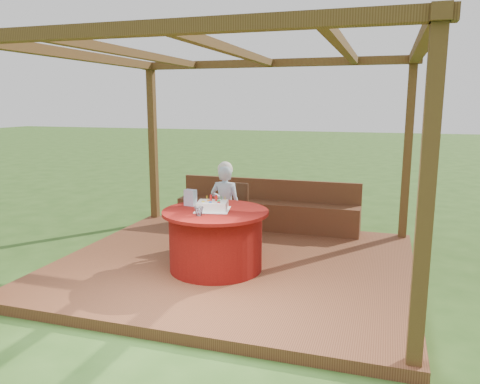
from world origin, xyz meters
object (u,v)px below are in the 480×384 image
(bench, at_px, (267,213))
(gift_bag, at_px, (190,198))
(chair, at_px, (231,211))
(drinking_glass, at_px, (199,211))
(birthday_cake, at_px, (212,206))
(elderly_woman, at_px, (225,205))
(table, at_px, (216,239))

(bench, distance_m, gift_bag, 2.05)
(gift_bag, bearing_deg, chair, 83.45)
(drinking_glass, bearing_deg, birthday_cake, 80.85)
(bench, height_order, drinking_glass, drinking_glass)
(elderly_woman, distance_m, gift_bag, 0.74)
(birthday_cake, distance_m, drinking_glass, 0.32)
(bench, height_order, gift_bag, gift_bag)
(bench, relative_size, gift_bag, 14.53)
(chair, bearing_deg, drinking_glass, -87.37)
(elderly_woman, xyz_separation_m, gift_bag, (-0.24, -0.67, 0.22))
(table, bearing_deg, chair, 98.36)
(bench, distance_m, chair, 1.09)
(bench, relative_size, drinking_glass, 26.56)
(chair, height_order, drinking_glass, chair)
(table, distance_m, gift_bag, 0.64)
(chair, xyz_separation_m, birthday_cake, (0.11, -1.02, 0.30))
(elderly_woman, height_order, gift_bag, elderly_woman)
(bench, xyz_separation_m, chair, (-0.28, -1.02, 0.24))
(table, relative_size, elderly_woman, 1.05)
(bench, distance_m, table, 2.06)
(drinking_glass, bearing_deg, elderly_woman, 93.59)
(elderly_woman, xyz_separation_m, birthday_cake, (0.12, -0.83, 0.17))
(table, bearing_deg, bench, 86.28)
(elderly_woman, distance_m, birthday_cake, 0.85)
(chair, relative_size, elderly_woman, 0.72)
(bench, bearing_deg, birthday_cake, -94.82)
(birthday_cake, height_order, drinking_glass, birthday_cake)
(bench, relative_size, chair, 3.33)
(table, relative_size, chair, 1.45)
(table, xyz_separation_m, elderly_woman, (-0.16, 0.83, 0.25))
(table, relative_size, drinking_glass, 11.56)
(chair, relative_size, drinking_glass, 7.97)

